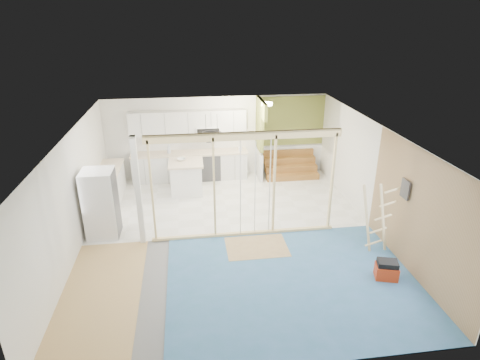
{
  "coord_description": "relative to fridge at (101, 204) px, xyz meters",
  "views": [
    {
      "loc": [
        -0.96,
        -8.37,
        5.0
      ],
      "look_at": [
        0.28,
        0.6,
        1.2
      ],
      "focal_mm": 30.0,
      "sensor_mm": 36.0,
      "label": 1
    }
  ],
  "objects": [
    {
      "name": "bowl",
      "position": [
        1.88,
        2.4,
        0.17
      ],
      "size": [
        0.31,
        0.31,
        0.06
      ],
      "primitive_type": "imported",
      "rotation": [
        0.0,
        0.0,
        0.29
      ],
      "color": "silver",
      "rests_on": "island"
    },
    {
      "name": "electrical_panel",
      "position": [
        6.46,
        -1.85,
        0.81
      ],
      "size": [
        0.04,
        0.3,
        0.4
      ],
      "primitive_type": "cube",
      "color": "#3C3C42",
      "rests_on": "room"
    },
    {
      "name": "ladder",
      "position": [
        6.09,
        -1.58,
        0.02
      ],
      "size": [
        0.9,
        0.08,
        1.67
      ],
      "rotation": [
        0.0,
        0.0,
        0.1
      ],
      "color": "#DDC587",
      "rests_on": "room"
    },
    {
      "name": "fridge",
      "position": [
        0.0,
        0.0,
        0.0
      ],
      "size": [
        0.74,
        0.71,
        1.68
      ],
      "rotation": [
        0.0,
        0.0,
        -0.01
      ],
      "color": "white",
      "rests_on": "room"
    },
    {
      "name": "sheathing_panel",
      "position": [
        6.51,
        -2.45,
        0.46
      ],
      "size": [
        0.02,
        4.0,
        2.6
      ],
      "primitive_type": "cube",
      "color": "#A38059",
      "rests_on": "room"
    },
    {
      "name": "stud_frame",
      "position": [
        2.76,
        -0.45,
        0.77
      ],
      "size": [
        4.66,
        0.14,
        2.6
      ],
      "color": "beige",
      "rests_on": "room"
    },
    {
      "name": "upper_cabinets",
      "position": [
        2.19,
        3.37,
        0.98
      ],
      "size": [
        3.6,
        0.41,
        0.85
      ],
      "color": "silver",
      "rests_on": "room"
    },
    {
      "name": "base_cabinets",
      "position": [
        1.43,
        2.91,
        -0.37
      ],
      "size": [
        4.45,
        2.24,
        0.93
      ],
      "color": "silver",
      "rests_on": "room"
    },
    {
      "name": "floor_overlays",
      "position": [
        3.11,
        -0.39,
        -0.83
      ],
      "size": [
        7.0,
        8.0,
        0.03
      ],
      "color": "white",
      "rests_on": "room"
    },
    {
      "name": "room",
      "position": [
        3.03,
        -0.45,
        0.46
      ],
      "size": [
        7.01,
        8.01,
        2.61
      ],
      "color": "slate",
      "rests_on": "ground"
    },
    {
      "name": "island",
      "position": [
        2.0,
        2.25,
        -0.35
      ],
      "size": [
        1.01,
        1.01,
        0.98
      ],
      "rotation": [
        0.0,
        0.0,
        -0.01
      ],
      "color": "white",
      "rests_on": "room"
    },
    {
      "name": "soap_bottle_b",
      "position": [
        3.73,
        3.14,
        0.19
      ],
      "size": [
        0.12,
        0.12,
        0.21
      ],
      "primitive_type": "imported",
      "rotation": [
        0.0,
        0.0,
        -0.43
      ],
      "color": "white",
      "rests_on": "base_cabinets"
    },
    {
      "name": "soap_bottle_a",
      "position": [
        1.5,
        3.24,
        0.25
      ],
      "size": [
        0.16,
        0.16,
        0.31
      ],
      "primitive_type": "imported",
      "rotation": [
        0.0,
        0.0,
        0.42
      ],
      "color": "silver",
      "rests_on": "base_cabinets"
    },
    {
      "name": "pot_rack",
      "position": [
        2.73,
        1.44,
        1.16
      ],
      "size": [
        0.52,
        0.52,
        0.72
      ],
      "color": "black",
      "rests_on": "room"
    },
    {
      "name": "green_partition",
      "position": [
        5.08,
        3.21,
        0.11
      ],
      "size": [
        2.25,
        1.51,
        2.6
      ],
      "color": "olive",
      "rests_on": "room"
    },
    {
      "name": "toolbox",
      "position": [
        5.93,
        -2.54,
        -0.64
      ],
      "size": [
        0.51,
        0.44,
        0.41
      ],
      "rotation": [
        0.0,
        0.0,
        -0.29
      ],
      "color": "#B63110",
      "rests_on": "room"
    },
    {
      "name": "ceiling_light",
      "position": [
        4.43,
        2.55,
        1.7
      ],
      "size": [
        0.32,
        0.32,
        0.08
      ],
      "primitive_type": "cylinder",
      "color": "#FFEABF",
      "rests_on": "room"
    }
  ]
}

